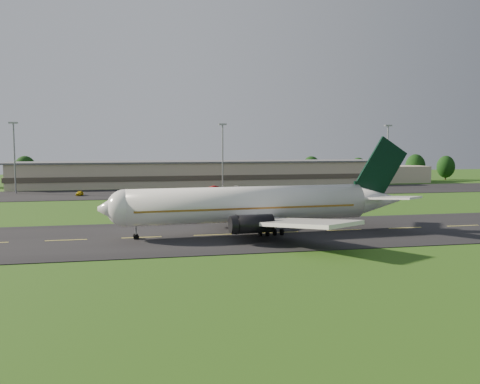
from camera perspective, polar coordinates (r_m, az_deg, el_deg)
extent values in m
plane|color=#224E13|center=(86.39, 4.33, -4.38)|extent=(360.00, 360.00, 0.00)
cube|color=black|center=(86.39, 4.33, -4.35)|extent=(220.00, 30.00, 0.10)
cube|color=black|center=(156.24, -3.14, -0.03)|extent=(260.00, 30.00, 0.10)
cylinder|color=white|center=(84.37, 0.85, -1.30)|extent=(38.26, 7.82, 5.60)
sphere|color=white|center=(81.15, -12.14, -1.68)|extent=(5.60, 5.60, 5.60)
cone|color=white|center=(81.07, -13.56, -1.72)|extent=(4.31, 5.60, 5.38)
cone|color=white|center=(93.18, 14.25, -0.84)|extent=(9.31, 6.01, 5.49)
cube|color=#8D5A1E|center=(84.27, 0.52, -1.55)|extent=(35.27, 7.68, 0.28)
cube|color=black|center=(81.06, -12.58, -1.31)|extent=(2.17, 3.11, 0.65)
cube|color=white|center=(75.35, 5.76, -3.27)|extent=(14.94, 20.07, 2.20)
cube|color=white|center=(96.01, 1.01, -1.41)|extent=(13.24, 20.23, 2.20)
cube|color=white|center=(88.80, 15.86, -0.59)|extent=(7.84, 9.34, 0.91)
cube|color=white|center=(97.44, 12.81, -0.02)|extent=(7.18, 9.40, 0.91)
cube|color=black|center=(92.28, 13.47, 0.24)|extent=(5.02, 0.84, 3.00)
cube|color=black|center=(93.27, 14.86, 2.54)|extent=(9.44, 1.00, 10.55)
cylinder|color=black|center=(76.60, 1.45, -3.41)|extent=(5.75, 3.02, 2.70)
cylinder|color=black|center=(91.88, -1.45, -1.96)|extent=(5.75, 3.02, 2.70)
cube|color=tan|center=(179.63, -4.34, 1.91)|extent=(120.00, 15.00, 8.00)
cube|color=#4C4438|center=(179.67, -4.34, 1.66)|extent=(121.00, 15.40, 1.60)
cube|color=#595B60|center=(179.43, -4.35, 3.23)|extent=(122.00, 16.00, 0.50)
cube|color=tan|center=(203.17, 15.56, 1.84)|extent=(28.00, 11.00, 6.00)
cylinder|color=gray|center=(164.67, -22.92, 3.30)|extent=(0.44, 0.44, 20.00)
cube|color=gray|center=(164.71, -23.04, 6.81)|extent=(2.40, 1.20, 0.50)
cylinder|color=gray|center=(164.35, -1.87, 3.71)|extent=(0.44, 0.44, 20.00)
cube|color=gray|center=(164.39, -1.88, 7.23)|extent=(2.40, 1.20, 0.50)
cylinder|color=gray|center=(182.32, 15.44, 3.67)|extent=(0.44, 0.44, 20.00)
cube|color=gray|center=(182.35, 15.52, 6.85)|extent=(2.40, 1.20, 0.50)
cylinder|color=black|center=(191.83, -21.91, 1.04)|extent=(0.56, 0.56, 3.20)
ellipsoid|color=black|center=(191.61, -21.95, 2.20)|extent=(7.46, 7.46, 9.32)
cylinder|color=black|center=(189.50, -15.07, 1.10)|extent=(0.56, 0.56, 2.56)
ellipsoid|color=black|center=(189.31, -15.09, 2.04)|extent=(5.98, 5.98, 7.47)
cylinder|color=black|center=(200.24, 7.60, 1.51)|extent=(0.56, 0.56, 3.00)
ellipsoid|color=black|center=(200.03, 7.61, 2.56)|extent=(7.01, 7.01, 8.76)
cylinder|color=black|center=(208.13, 12.48, 1.54)|extent=(0.56, 0.56, 2.80)
ellipsoid|color=black|center=(207.95, 12.50, 2.48)|extent=(6.53, 6.53, 8.16)
cylinder|color=black|center=(216.05, 18.17, 1.59)|extent=(0.56, 0.56, 3.20)
ellipsoid|color=black|center=(215.85, 18.19, 2.62)|extent=(7.46, 7.46, 9.33)
cylinder|color=black|center=(225.15, 21.07, 1.61)|extent=(0.56, 0.56, 2.98)
ellipsoid|color=black|center=(224.97, 21.10, 2.53)|extent=(6.94, 6.94, 8.68)
imported|color=#C3A80B|center=(152.48, -16.74, -0.12)|extent=(2.06, 3.88, 1.26)
imported|color=#94090A|center=(161.19, -2.58, 0.41)|extent=(4.46, 1.71, 1.45)
imported|color=silver|center=(160.35, -0.46, 0.40)|extent=(5.35, 5.81, 1.51)
imported|color=yellow|center=(176.20, 13.73, 0.66)|extent=(4.64, 4.71, 1.37)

